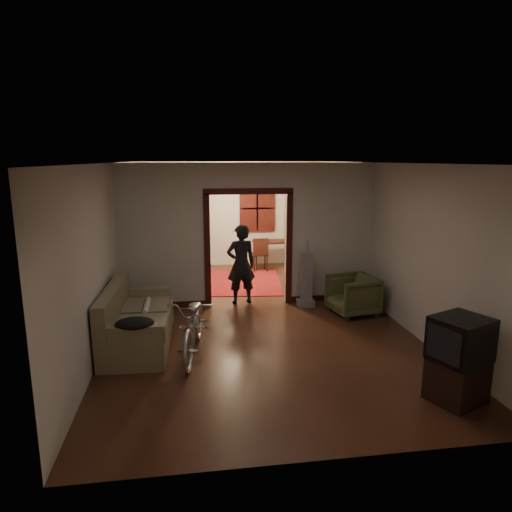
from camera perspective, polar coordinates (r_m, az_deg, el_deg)
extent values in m
cube|color=#331910|center=(8.60, -0.30, -7.43)|extent=(5.00, 8.50, 0.01)
cube|color=white|center=(8.11, -0.32, 11.57)|extent=(5.00, 8.50, 0.01)
cube|color=beige|center=(12.42, -3.09, 5.25)|extent=(5.00, 0.02, 2.80)
cube|color=beige|center=(8.27, -17.72, 1.25)|extent=(0.02, 8.50, 2.80)
cube|color=beige|center=(8.94, 15.79, 2.14)|extent=(0.02, 8.50, 2.80)
cube|color=beige|center=(8.97, -0.98, 2.64)|extent=(5.00, 0.14, 2.80)
cube|color=#330F0B|center=(9.02, -0.98, 0.76)|extent=(1.74, 0.20, 2.32)
cube|color=black|center=(12.44, 0.15, 5.98)|extent=(0.98, 0.06, 1.28)
sphere|color=#FFE0A5|center=(10.60, -2.25, 9.25)|extent=(0.24, 0.24, 0.24)
cube|color=silver|center=(9.12, 5.64, 1.78)|extent=(0.08, 0.01, 0.12)
cube|color=#6A6546|center=(7.40, -14.46, -7.20)|extent=(1.00, 2.10, 0.95)
cylinder|color=beige|center=(7.66, -13.51, -6.07)|extent=(0.09, 0.73, 0.09)
ellipsoid|color=black|center=(6.48, -14.92, -8.12)|extent=(0.52, 0.39, 0.15)
imported|color=silver|center=(6.89, -7.71, -8.42)|extent=(0.87, 1.86, 0.94)
imported|color=#4A502D|center=(8.76, 11.99, -4.79)|extent=(0.94, 0.92, 0.74)
cube|color=black|center=(6.17, 23.80, -14.01)|extent=(0.74, 0.72, 0.53)
cube|color=black|center=(5.96, 24.23, -9.46)|extent=(0.78, 0.74, 0.53)
cube|color=gray|center=(9.03, 6.30, -3.01)|extent=(0.39, 0.35, 1.07)
imported|color=black|center=(9.11, -1.89, -1.04)|extent=(0.64, 0.47, 1.61)
cube|color=maroon|center=(10.84, -1.77, -3.24)|extent=(2.03, 2.52, 0.02)
cube|color=#21321E|center=(11.99, -9.78, 2.59)|extent=(1.03, 0.72, 1.86)
sphere|color=#1E5972|center=(11.87, -9.95, 7.39)|extent=(0.28, 0.28, 0.28)
cube|color=black|center=(12.15, 1.97, 0.17)|extent=(1.01, 0.60, 0.73)
cube|color=black|center=(11.86, 0.46, 0.25)|extent=(0.39, 0.39, 0.88)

